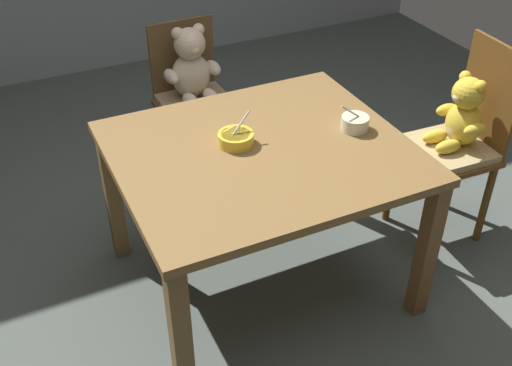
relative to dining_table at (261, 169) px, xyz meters
The scene contains 6 objects.
ground_plane 0.63m from the dining_table, ahead, with size 5.20×5.20×0.04m.
dining_table is the anchor object (origin of this frame).
teddy_chair_near_right 0.97m from the dining_table, ahead, with size 0.40×0.39×0.96m.
teddy_chair_far_center 0.90m from the dining_table, 87.17° to the left, with size 0.39×0.38×0.87m.
porridge_bowl_yellow_center 0.16m from the dining_table, 135.75° to the left, with size 0.15×0.14×0.12m.
porridge_bowl_cream_near_right 0.43m from the dining_table, ahead, with size 0.12×0.11×0.11m.
Camera 1 is at (-0.89, -1.82, 1.99)m, focal length 43.38 mm.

